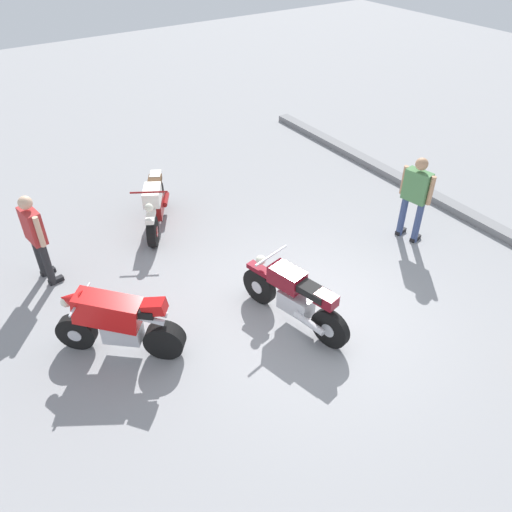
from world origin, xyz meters
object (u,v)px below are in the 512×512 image
at_px(motorcycle_cream_vintage, 155,205).
at_px(person_in_green_shirt, 415,194).
at_px(person_in_red_shirt, 35,234).
at_px(motorcycle_maroon_cruiser, 294,297).
at_px(motorcycle_red_sportbike, 116,321).

relative_size(motorcycle_cream_vintage, person_in_green_shirt, 1.03).
xyz_separation_m(motorcycle_cream_vintage, person_in_red_shirt, (0.54, -2.36, 0.48)).
xyz_separation_m(motorcycle_maroon_cruiser, person_in_red_shirt, (-3.27, -2.97, 0.44)).
bearing_deg(person_in_red_shirt, person_in_green_shirt, -31.48).
xyz_separation_m(motorcycle_red_sportbike, person_in_green_shirt, (0.29, 5.84, 0.40)).
distance_m(motorcycle_maroon_cruiser, motorcycle_cream_vintage, 3.86).
bearing_deg(motorcycle_red_sportbike, person_in_green_shirt, -142.03).
relative_size(motorcycle_red_sportbike, motorcycle_cream_vintage, 0.90).
height_order(motorcycle_maroon_cruiser, motorcycle_red_sportbike, motorcycle_red_sportbike).
relative_size(person_in_green_shirt, person_in_red_shirt, 1.02).
height_order(person_in_green_shirt, person_in_red_shirt, person_in_green_shirt).
distance_m(motorcycle_red_sportbike, person_in_red_shirt, 2.41).
height_order(motorcycle_cream_vintage, person_in_red_shirt, person_in_red_shirt).
xyz_separation_m(motorcycle_cream_vintage, person_in_green_shirt, (3.17, 3.93, 0.50)).
relative_size(motorcycle_maroon_cruiser, person_in_red_shirt, 1.22).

